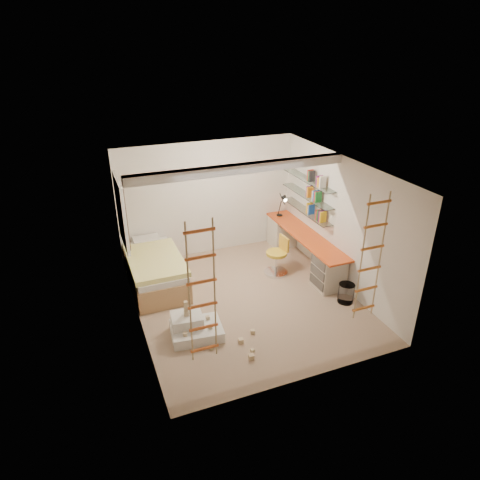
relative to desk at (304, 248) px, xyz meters
name	(u,v)px	position (x,y,z in m)	size (l,w,h in m)	color
floor	(246,300)	(-1.72, -0.86, -0.40)	(4.50, 4.50, 0.00)	#9D7D65
ceiling_beam	(240,169)	(-1.72, -0.56, 2.12)	(4.00, 0.18, 0.16)	white
window_frame	(121,212)	(-3.69, 0.64, 1.15)	(0.06, 1.15, 1.35)	white
window_blind	(123,212)	(-3.65, 0.64, 1.15)	(0.02, 1.00, 1.20)	#4C2D1E
rope_ladder_left	(202,294)	(-3.07, -2.61, 1.11)	(0.41, 0.04, 2.13)	#E15426
rope_ladder_right	(371,258)	(-0.37, -2.61, 1.11)	(0.41, 0.04, 2.13)	orange
waste_bin	(346,293)	(0.03, -1.61, -0.21)	(0.30, 0.30, 0.38)	white
desk	(304,248)	(0.00, 0.00, 0.00)	(0.56, 2.80, 0.75)	#EE541C
shelves	(307,196)	(0.15, 0.27, 1.10)	(0.25, 1.80, 0.71)	white
bed	(155,270)	(-3.20, 0.36, -0.07)	(1.02, 2.00, 0.69)	#AD7F51
task_lamp	(283,202)	(-0.05, 0.96, 0.73)	(0.14, 0.36, 0.57)	black
swivel_chair	(277,260)	(-0.71, -0.15, -0.10)	(0.54, 0.54, 0.84)	gold
play_platform	(194,328)	(-2.93, -1.51, -0.26)	(0.91, 0.74, 0.38)	silver
toy_blocks	(215,329)	(-2.65, -1.78, -0.18)	(1.21, 1.07, 0.65)	#CCB284
books	(307,192)	(0.15, 0.27, 1.19)	(0.14, 0.64, 0.92)	yellow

